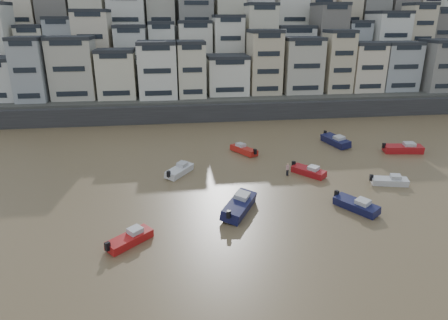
{
  "coord_description": "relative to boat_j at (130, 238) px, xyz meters",
  "views": [
    {
      "loc": [
        -1.32,
        -15.1,
        20.55
      ],
      "look_at": [
        4.82,
        30.0,
        4.0
      ],
      "focal_mm": 32.0,
      "sensor_mm": 36.0,
      "label": 1
    }
  ],
  "objects": [
    {
      "name": "harbor_wall",
      "position": [
        15.76,
        46.16,
        1.05
      ],
      "size": [
        140.0,
        3.0,
        3.5
      ],
      "primitive_type": "cube",
      "color": "#38383A",
      "rests_on": "ground"
    },
    {
      "name": "hillside",
      "position": [
        20.49,
        86.0,
        12.31
      ],
      "size": [
        141.04,
        66.0,
        50.0
      ],
      "color": "#4C4C47",
      "rests_on": "ground"
    },
    {
      "name": "boat_j",
      "position": [
        0.0,
        0.0,
        0.0
      ],
      "size": [
        4.93,
        4.73,
        1.4
      ],
      "primitive_type": null,
      "rotation": [
        0.0,
        0.0,
        0.75
      ],
      "color": "#B41616",
      "rests_on": "ground"
    },
    {
      "name": "boat_e",
      "position": [
        22.69,
        14.57,
        0.02
      ],
      "size": [
        4.61,
        5.2,
        1.44
      ],
      "primitive_type": null,
      "rotation": [
        0.0,
        0.0,
        -0.9
      ],
      "color": "maroon",
      "rests_on": "ground"
    },
    {
      "name": "boat_d",
      "position": [
        31.89,
        9.95,
        -0.03
      ],
      "size": [
        5.17,
        2.74,
        1.34
      ],
      "primitive_type": null,
      "rotation": [
        0.0,
        0.0,
        -0.24
      ],
      "color": "silver",
      "rests_on": "ground"
    },
    {
      "name": "boat_i",
      "position": [
        31.68,
        27.06,
        0.21
      ],
      "size": [
        3.57,
        6.99,
        1.82
      ],
      "primitive_type": null,
      "rotation": [
        0.0,
        0.0,
        -1.35
      ],
      "color": "#13153D",
      "rests_on": "ground"
    },
    {
      "name": "boat_b",
      "position": [
        24.48,
        3.8,
        0.07
      ],
      "size": [
        4.51,
        5.77,
        1.54
      ],
      "primitive_type": null,
      "rotation": [
        0.0,
        0.0,
        -1.02
      ],
      "color": "#141740",
      "rests_on": "ground"
    },
    {
      "name": "boat_h",
      "position": [
        15.59,
        24.81,
        0.05
      ],
      "size": [
        4.38,
        5.62,
        1.5
      ],
      "primitive_type": null,
      "rotation": [
        0.0,
        0.0,
        2.12
      ],
      "color": "#B21C15",
      "rests_on": "ground"
    },
    {
      "name": "boat_f",
      "position": [
        5.24,
        17.13,
        0.04
      ],
      "size": [
        4.57,
        5.52,
        1.49
      ],
      "primitive_type": null,
      "rotation": [
        0.0,
        0.0,
        0.97
      ],
      "color": "silver",
      "rests_on": "ground"
    },
    {
      "name": "boat_c",
      "position": [
        11.46,
        5.15,
        0.26
      ],
      "size": [
        5.44,
        7.32,
        1.93
      ],
      "primitive_type": null,
      "rotation": [
        0.0,
        0.0,
        1.07
      ],
      "color": "#14153F",
      "rests_on": "ground"
    },
    {
      "name": "boat_g",
      "position": [
        40.68,
        21.7,
        0.19
      ],
      "size": [
        6.79,
        3.11,
        1.78
      ],
      "primitive_type": null,
      "rotation": [
        0.0,
        0.0,
        -0.15
      ],
      "color": "#A81419",
      "rests_on": "ground"
    },
    {
      "name": "person_pink",
      "position": [
        19.78,
        14.84,
        0.17
      ],
      "size": [
        0.44,
        0.44,
        1.74
      ],
      "primitive_type": null,
      "color": "tan",
      "rests_on": "ground"
    }
  ]
}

